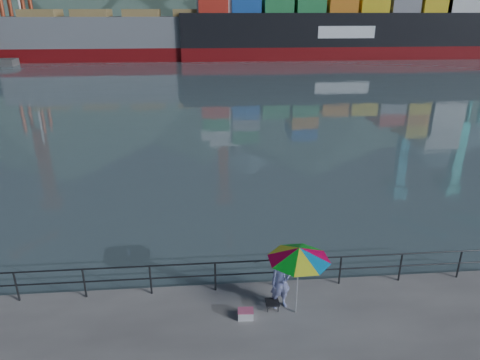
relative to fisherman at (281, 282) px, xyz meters
name	(u,v)px	position (x,y,z in m)	size (l,w,h in m)	color
harbor_water	(198,37)	(-2.89, 129.24, -0.86)	(500.00, 280.00, 0.00)	slate
far_dock	(241,47)	(7.11, 92.24, -0.86)	(200.00, 40.00, 0.40)	#514F4C
guardrail	(183,278)	(-2.89, 0.94, -0.34)	(22.00, 0.06, 1.03)	#2D3033
container_stacks	(342,33)	(30.88, 93.04, 2.00)	(58.00, 8.40, 7.80)	#267F3F
fisherman	(281,282)	(0.00, 0.00, 0.00)	(0.63, 0.41, 1.72)	navy
beach_umbrella	(299,254)	(0.41, -0.34, 1.14)	(2.30, 2.30, 2.18)	white
folding_stool	(272,305)	(-0.25, -0.11, -0.72)	(0.40, 0.40, 0.26)	black
cooler_bag	(246,315)	(-1.08, -0.46, -0.73)	(0.43, 0.29, 0.25)	silver
fishing_rod	(263,285)	(-0.37, 1.09, -0.86)	(0.02, 0.02, 2.03)	black
bulk_carrier	(150,33)	(-11.00, 70.29, 3.35)	(46.35, 8.02, 14.50)	#680B0D
container_ship	(348,23)	(24.61, 70.36, 5.00)	(57.05, 9.51, 18.10)	#680B0D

